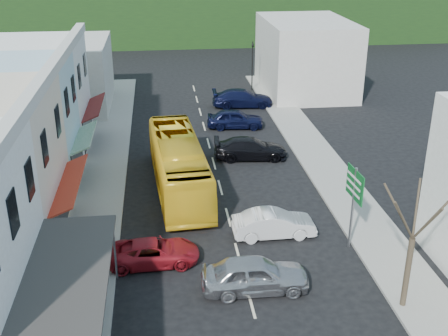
# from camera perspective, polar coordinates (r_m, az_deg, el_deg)

# --- Properties ---
(ground) EXTENTS (120.00, 120.00, 0.00)m
(ground) POSITION_cam_1_polar(r_m,az_deg,el_deg) (28.66, 1.44, -8.78)
(ground) COLOR black
(ground) RESTS_ON ground
(sidewalk_left) EXTENTS (3.00, 52.00, 0.15)m
(sidewalk_left) POSITION_cam_1_polar(r_m,az_deg,el_deg) (37.45, -12.22, -1.13)
(sidewalk_left) COLOR gray
(sidewalk_left) RESTS_ON ground
(sidewalk_right) EXTENTS (3.00, 52.00, 0.15)m
(sidewalk_right) POSITION_cam_1_polar(r_m,az_deg,el_deg) (38.86, 10.33, -0.05)
(sidewalk_right) COLOR gray
(sidewalk_right) RESTS_ON ground
(distant_block_left) EXTENTS (8.00, 10.00, 6.00)m
(distant_block_left) POSITION_cam_1_polar(r_m,az_deg,el_deg) (53.14, -15.94, 9.10)
(distant_block_left) COLOR #B7B2A8
(distant_block_left) RESTS_ON ground
(distant_block_right) EXTENTS (8.00, 12.00, 7.00)m
(distant_block_right) POSITION_cam_1_polar(r_m,az_deg,el_deg) (57.18, 8.27, 11.21)
(distant_block_right) COLOR #B7B2A8
(distant_block_right) RESTS_ON ground
(bus) EXTENTS (3.32, 11.75, 3.10)m
(bus) POSITION_cam_1_polar(r_m,az_deg,el_deg) (34.94, -4.64, 0.18)
(bus) COLOR yellow
(bus) RESTS_ON ground
(car_silver) EXTENTS (4.42, 1.85, 1.40)m
(car_silver) POSITION_cam_1_polar(r_m,az_deg,el_deg) (25.79, 3.17, -10.99)
(car_silver) COLOR #ABABB0
(car_silver) RESTS_ON ground
(car_white) EXTENTS (4.42, 1.86, 1.40)m
(car_white) POSITION_cam_1_polar(r_m,az_deg,el_deg) (30.04, 5.08, -5.71)
(car_white) COLOR silver
(car_white) RESTS_ON ground
(car_red) EXTENTS (4.64, 1.99, 1.40)m
(car_red) POSITION_cam_1_polar(r_m,az_deg,el_deg) (27.83, -7.14, -8.34)
(car_red) COLOR maroon
(car_red) RESTS_ON ground
(car_black_near) EXTENTS (4.64, 2.21, 1.40)m
(car_black_near) POSITION_cam_1_polar(r_m,az_deg,el_deg) (39.93, 2.72, 1.93)
(car_black_near) COLOR black
(car_black_near) RESTS_ON ground
(car_navy_mid) EXTENTS (4.55, 2.21, 1.40)m
(car_navy_mid) POSITION_cam_1_polar(r_m,az_deg,el_deg) (46.11, 1.14, 4.92)
(car_navy_mid) COLOR black
(car_navy_mid) RESTS_ON ground
(car_navy_far) EXTENTS (4.56, 2.00, 1.40)m
(car_navy_far) POSITION_cam_1_polar(r_m,az_deg,el_deg) (51.82, 1.90, 6.99)
(car_navy_far) COLOR black
(car_navy_far) RESTS_ON ground
(pedestrian_left) EXTENTS (0.55, 0.69, 1.70)m
(pedestrian_left) POSITION_cam_1_polar(r_m,az_deg,el_deg) (29.10, -14.65, -6.79)
(pedestrian_left) COLOR black
(pedestrian_left) RESTS_ON sidewalk_left
(direction_sign) EXTENTS (0.47, 2.02, 4.42)m
(direction_sign) POSITION_cam_1_polar(r_m,az_deg,el_deg) (28.97, 12.92, -4.02)
(direction_sign) COLOR #0D5421
(direction_sign) RESTS_ON ground
(street_tree) EXTENTS (3.72, 3.72, 6.88)m
(street_tree) POSITION_cam_1_polar(r_m,az_deg,el_deg) (24.48, 18.60, -6.80)
(street_tree) COLOR #372C20
(street_tree) RESTS_ON ground
(traffic_signal) EXTENTS (0.91, 1.19, 4.90)m
(traffic_signal) POSITION_cam_1_polar(r_m,az_deg,el_deg) (56.95, 2.89, 10.29)
(traffic_signal) COLOR black
(traffic_signal) RESTS_ON ground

